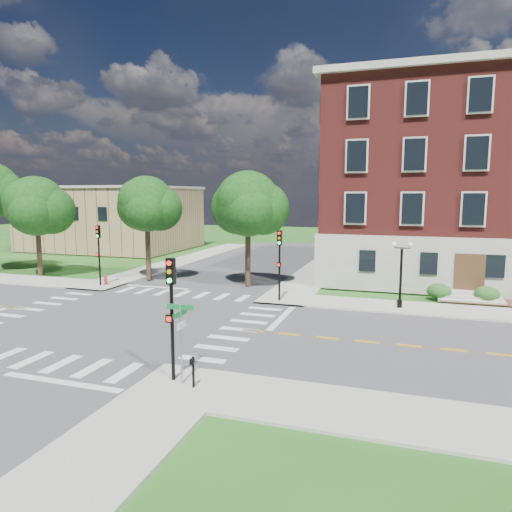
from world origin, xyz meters
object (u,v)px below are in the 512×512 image
(street_sign_pole, at_px, (181,328))
(push_button_post, at_px, (193,370))
(fire_hydrant, at_px, (106,280))
(twin_lamp_west, at_px, (401,271))
(traffic_signal_se, at_px, (171,303))
(traffic_signal_nw, at_px, (99,247))
(traffic_signal_ne, at_px, (279,256))

(street_sign_pole, height_order, push_button_post, street_sign_pole)
(fire_hydrant, bearing_deg, twin_lamp_west, -1.38)
(traffic_signal_se, distance_m, traffic_signal_nw, 21.02)
(twin_lamp_west, bearing_deg, fire_hydrant, 178.62)
(traffic_signal_nw, xyz_separation_m, fire_hydrant, (0.27, 0.36, -2.72))
(push_button_post, bearing_deg, street_sign_pole, 159.71)
(traffic_signal_nw, bearing_deg, traffic_signal_ne, -2.51)
(traffic_signal_se, distance_m, street_sign_pole, 1.02)
(street_sign_pole, bearing_deg, push_button_post, -20.29)
(street_sign_pole, xyz_separation_m, push_button_post, (0.58, -0.22, -1.51))
(traffic_signal_ne, relative_size, fire_hydrant, 6.40)
(traffic_signal_se, relative_size, street_sign_pole, 1.55)
(traffic_signal_se, xyz_separation_m, push_button_post, (1.07, -0.42, -2.39))
(traffic_signal_ne, distance_m, push_button_post, 15.04)
(traffic_signal_nw, height_order, push_button_post, traffic_signal_nw)
(traffic_signal_se, bearing_deg, twin_lamp_west, 60.99)
(push_button_post, bearing_deg, traffic_signal_ne, 92.69)
(push_button_post, distance_m, fire_hydrant, 22.14)
(traffic_signal_se, height_order, push_button_post, traffic_signal_se)
(street_sign_pole, bearing_deg, traffic_signal_ne, 90.45)
(street_sign_pole, xyz_separation_m, fire_hydrant, (-14.87, 15.64, -1.84))
(twin_lamp_west, bearing_deg, street_sign_pole, -117.25)
(twin_lamp_west, xyz_separation_m, fire_hydrant, (-22.64, 0.55, -2.06))
(street_sign_pole, distance_m, fire_hydrant, 21.66)
(traffic_signal_se, xyz_separation_m, twin_lamp_west, (8.26, 14.89, -0.66))
(traffic_signal_se, xyz_separation_m, fire_hydrant, (-14.39, 15.43, -2.72))
(traffic_signal_ne, relative_size, traffic_signal_nw, 1.00)
(traffic_signal_nw, bearing_deg, traffic_signal_se, -45.81)
(street_sign_pole, bearing_deg, traffic_signal_se, 157.30)
(push_button_post, bearing_deg, traffic_signal_se, 158.60)
(traffic_signal_nw, bearing_deg, twin_lamp_west, -0.47)
(push_button_post, bearing_deg, twin_lamp_west, 64.83)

